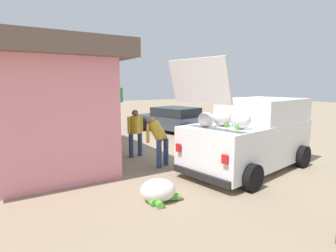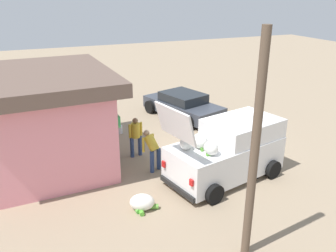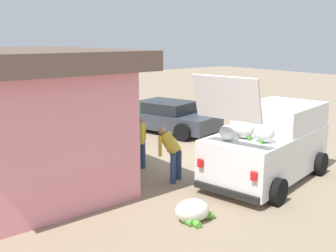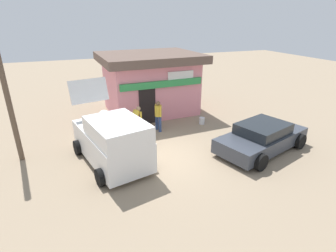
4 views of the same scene
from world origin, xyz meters
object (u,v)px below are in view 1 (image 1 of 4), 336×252
at_px(customer_bending, 158,137).
at_px(storefront_bar, 25,105).
at_px(unloaded_banana_pile, 158,191).
at_px(paint_bucket, 112,138).
at_px(delivery_van, 251,134).
at_px(vendor_standing, 135,130).
at_px(parked_sedan, 176,120).

bearing_deg(customer_bending, storefront_bar, 61.14).
distance_m(unloaded_banana_pile, paint_bucket, 6.02).
bearing_deg(paint_bucket, delivery_van, -155.10).
xyz_separation_m(customer_bending, unloaded_banana_pile, (-2.20, 1.12, -0.64)).
xyz_separation_m(delivery_van, vendor_standing, (2.71, 2.40, -0.08)).
bearing_deg(vendor_standing, unloaded_banana_pile, 165.09).
distance_m(storefront_bar, customer_bending, 3.91).
distance_m(customer_bending, unloaded_banana_pile, 2.55).
height_order(parked_sedan, customer_bending, customer_bending).
bearing_deg(storefront_bar, parked_sedan, -66.59).
xyz_separation_m(delivery_van, unloaded_banana_pile, (-0.75, 3.32, -0.76)).
xyz_separation_m(parked_sedan, unloaded_banana_pile, (-6.94, 4.51, -0.38)).
bearing_deg(parked_sedan, vendor_standing, 134.08).
distance_m(parked_sedan, customer_bending, 5.83).
bearing_deg(delivery_van, unloaded_banana_pile, 102.71).
bearing_deg(parked_sedan, delivery_van, 169.15).
bearing_deg(storefront_bar, paint_bucket, -58.28).
bearing_deg(storefront_bar, customer_bending, -118.86).
bearing_deg(customer_bending, delivery_van, -123.42).
height_order(delivery_van, vendor_standing, delivery_van).
relative_size(parked_sedan, vendor_standing, 2.99).
height_order(storefront_bar, parked_sedan, storefront_bar).
xyz_separation_m(delivery_van, parked_sedan, (6.19, -1.19, -0.39)).
height_order(customer_bending, paint_bucket, customer_bending).
distance_m(parked_sedan, paint_bucket, 3.75).
xyz_separation_m(storefront_bar, vendor_standing, (-0.57, -3.12, -0.90)).
bearing_deg(unloaded_banana_pile, vendor_standing, -14.91).
relative_size(vendor_standing, unloaded_banana_pile, 1.72).
bearing_deg(paint_bucket, vendor_standing, -179.74).
height_order(storefront_bar, delivery_van, storefront_bar).
distance_m(delivery_van, customer_bending, 2.64).
xyz_separation_m(delivery_van, paint_bucket, (5.20, 2.41, -0.80)).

